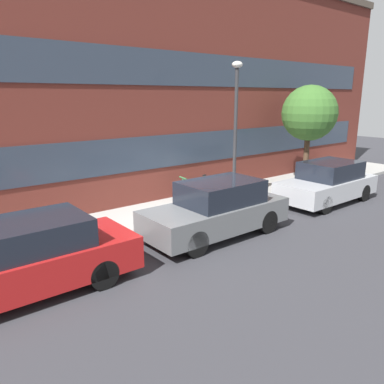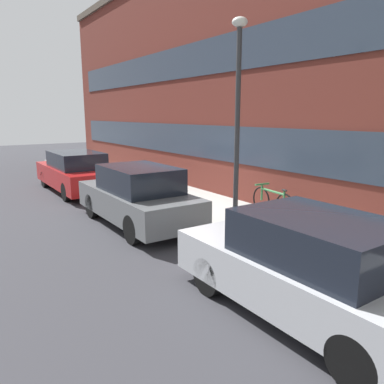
{
  "view_description": "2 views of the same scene",
  "coord_description": "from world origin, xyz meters",
  "px_view_note": "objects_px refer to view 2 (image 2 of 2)",
  "views": [
    {
      "loc": [
        -6.02,
        -7.97,
        3.61
      ],
      "look_at": [
        0.48,
        0.15,
        0.94
      ],
      "focal_mm": 35.0,
      "sensor_mm": 36.0,
      "label": 1
    },
    {
      "loc": [
        8.53,
        -4.95,
        2.7
      ],
      "look_at": [
        0.6,
        0.4,
        0.71
      ],
      "focal_mm": 35.0,
      "sensor_mm": 36.0,
      "label": 2
    }
  ],
  "objects_px": {
    "parked_car_grey": "(138,196)",
    "bicycle": "(272,202)",
    "lamp_post": "(238,104)",
    "parked_car_red": "(76,172)",
    "parked_car_silver": "(310,268)",
    "fire_hydrant": "(116,173)"
  },
  "relations": [
    {
      "from": "parked_car_red",
      "to": "lamp_post",
      "type": "xyz_separation_m",
      "value": [
        6.98,
        1.41,
        2.21
      ]
    },
    {
      "from": "parked_car_silver",
      "to": "fire_hydrant",
      "type": "distance_m",
      "value": 10.4
    },
    {
      "from": "bicycle",
      "to": "lamp_post",
      "type": "distance_m",
      "value": 2.88
    },
    {
      "from": "parked_car_red",
      "to": "lamp_post",
      "type": "relative_size",
      "value": 1.0
    },
    {
      "from": "fire_hydrant",
      "to": "bicycle",
      "type": "xyz_separation_m",
      "value": [
        6.73,
        1.43,
        0.02
      ]
    },
    {
      "from": "parked_car_grey",
      "to": "lamp_post",
      "type": "height_order",
      "value": "lamp_post"
    },
    {
      "from": "parked_car_red",
      "to": "fire_hydrant",
      "type": "distance_m",
      "value": 1.57
    },
    {
      "from": "fire_hydrant",
      "to": "bicycle",
      "type": "relative_size",
      "value": 0.46
    },
    {
      "from": "parked_car_silver",
      "to": "bicycle",
      "type": "xyz_separation_m",
      "value": [
        -3.55,
        2.98,
        -0.18
      ]
    },
    {
      "from": "parked_car_grey",
      "to": "bicycle",
      "type": "height_order",
      "value": "parked_car_grey"
    },
    {
      "from": "parked_car_silver",
      "to": "bicycle",
      "type": "bearing_deg",
      "value": -40.04
    },
    {
      "from": "parked_car_red",
      "to": "fire_hydrant",
      "type": "xyz_separation_m",
      "value": [
        -0.13,
        1.55,
        -0.2
      ]
    },
    {
      "from": "parked_car_grey",
      "to": "bicycle",
      "type": "distance_m",
      "value": 3.4
    },
    {
      "from": "bicycle",
      "to": "parked_car_grey",
      "type": "bearing_deg",
      "value": 68.65
    },
    {
      "from": "parked_car_grey",
      "to": "bicycle",
      "type": "bearing_deg",
      "value": -118.69
    },
    {
      "from": "parked_car_silver",
      "to": "bicycle",
      "type": "height_order",
      "value": "parked_car_silver"
    },
    {
      "from": "parked_car_red",
      "to": "parked_car_grey",
      "type": "height_order",
      "value": "parked_car_grey"
    },
    {
      "from": "parked_car_silver",
      "to": "lamp_post",
      "type": "bearing_deg",
      "value": -24.04
    },
    {
      "from": "parked_car_red",
      "to": "fire_hydrant",
      "type": "bearing_deg",
      "value": -85.21
    },
    {
      "from": "parked_car_silver",
      "to": "lamp_post",
      "type": "distance_m",
      "value": 4.11
    },
    {
      "from": "parked_car_red",
      "to": "lamp_post",
      "type": "bearing_deg",
      "value": -168.56
    },
    {
      "from": "fire_hydrant",
      "to": "bicycle",
      "type": "bearing_deg",
      "value": 11.97
    }
  ]
}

